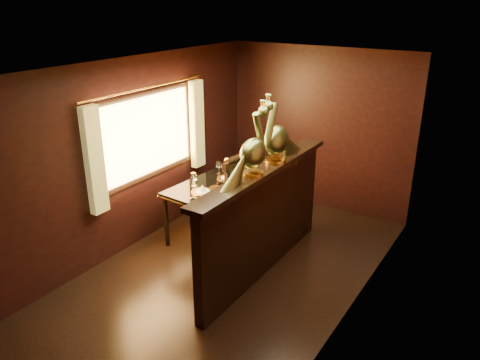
{
  "coord_description": "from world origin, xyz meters",
  "views": [
    {
      "loc": [
        2.79,
        -4.05,
        3.2
      ],
      "look_at": [
        -0.11,
        0.44,
        1.07
      ],
      "focal_mm": 35.0,
      "sensor_mm": 36.0,
      "label": 1
    }
  ],
  "objects_px": {
    "peacock_right": "(276,127)",
    "dining_table": "(213,189)",
    "chair_right": "(232,194)",
    "peacock_left": "(253,140)",
    "chair_left": "(247,217)"
  },
  "relations": [
    {
      "from": "dining_table",
      "to": "chair_right",
      "type": "xyz_separation_m",
      "value": [
        0.24,
        0.12,
        -0.06
      ]
    },
    {
      "from": "dining_table",
      "to": "peacock_right",
      "type": "bearing_deg",
      "value": -5.08
    },
    {
      "from": "peacock_right",
      "to": "dining_table",
      "type": "bearing_deg",
      "value": 171.06
    },
    {
      "from": "dining_table",
      "to": "peacock_right",
      "type": "height_order",
      "value": "peacock_right"
    },
    {
      "from": "chair_right",
      "to": "peacock_left",
      "type": "distance_m",
      "value": 1.59
    },
    {
      "from": "chair_left",
      "to": "peacock_left",
      "type": "height_order",
      "value": "peacock_left"
    },
    {
      "from": "chair_left",
      "to": "peacock_right",
      "type": "relative_size",
      "value": 1.4
    },
    {
      "from": "peacock_right",
      "to": "chair_left",
      "type": "bearing_deg",
      "value": -154.06
    },
    {
      "from": "chair_left",
      "to": "peacock_left",
      "type": "distance_m",
      "value": 1.24
    },
    {
      "from": "dining_table",
      "to": "peacock_right",
      "type": "distance_m",
      "value": 1.51
    },
    {
      "from": "dining_table",
      "to": "peacock_left",
      "type": "bearing_deg",
      "value": -28.93
    },
    {
      "from": "chair_right",
      "to": "peacock_left",
      "type": "xyz_separation_m",
      "value": [
        0.81,
        -0.79,
        1.11
      ]
    },
    {
      "from": "chair_left",
      "to": "peacock_right",
      "type": "bearing_deg",
      "value": 9.12
    },
    {
      "from": "chair_left",
      "to": "peacock_right",
      "type": "height_order",
      "value": "peacock_right"
    },
    {
      "from": "dining_table",
      "to": "chair_left",
      "type": "distance_m",
      "value": 0.81
    }
  ]
}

